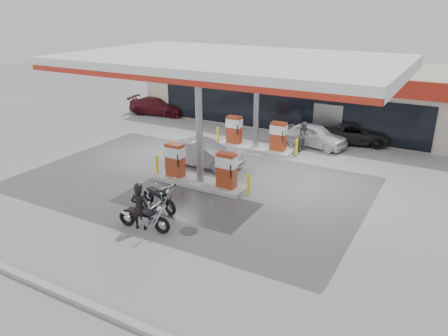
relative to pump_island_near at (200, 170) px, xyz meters
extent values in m
plane|color=gray|center=(0.00, -2.00, -0.71)|extent=(90.00, 90.00, 0.00)
cube|color=#4C4C4F|center=(0.50, -2.00, -0.71)|extent=(6.00, 3.00, 0.00)
cylinder|color=#38383A|center=(2.00, -4.00, -0.71)|extent=(0.70, 0.70, 0.01)
cube|color=gray|center=(0.00, -9.00, -0.64)|extent=(28.00, 0.25, 0.15)
cube|color=#BBB29D|center=(0.00, 14.00, 1.29)|extent=(22.00, 8.00, 4.00)
cube|color=black|center=(0.00, 9.97, 0.69)|extent=(18.00, 0.10, 2.60)
cube|color=#AE2515|center=(0.00, 9.90, 2.79)|extent=(22.00, 0.25, 1.00)
cube|color=navy|center=(7.00, 9.85, 2.79)|extent=(3.50, 0.12, 0.80)
cube|color=gray|center=(3.00, 9.93, 0.39)|extent=(1.80, 0.14, 2.20)
cube|color=silver|center=(0.00, 3.00, 4.59)|extent=(16.00, 10.00, 0.60)
cube|color=#AE2515|center=(0.00, -1.95, 4.41)|extent=(16.00, 0.12, 0.24)
cube|color=#AE2515|center=(0.00, 7.95, 4.41)|extent=(16.00, 0.12, 0.24)
cylinder|color=gray|center=(0.00, 0.00, 1.88)|extent=(0.32, 0.32, 5.00)
cylinder|color=gray|center=(0.00, 6.00, 1.88)|extent=(0.32, 0.32, 5.00)
cube|color=#9E9E99|center=(0.00, 0.00, -0.62)|extent=(4.50, 1.30, 0.18)
cube|color=maroon|center=(-1.40, 0.00, 0.27)|extent=(0.85, 0.48, 1.60)
cube|color=maroon|center=(1.40, 0.00, 0.27)|extent=(0.85, 0.48, 1.60)
cube|color=silver|center=(-1.40, 0.00, 0.67)|extent=(0.88, 0.52, 0.50)
cube|color=silver|center=(1.40, 0.00, 0.67)|extent=(0.88, 0.52, 0.50)
cylinder|color=yellow|center=(-2.50, 0.00, -0.17)|extent=(0.14, 0.14, 0.90)
cylinder|color=yellow|center=(2.50, 0.00, -0.17)|extent=(0.14, 0.14, 0.90)
cube|color=#9E9E99|center=(0.00, 6.00, -0.62)|extent=(4.50, 1.30, 0.18)
cube|color=maroon|center=(-1.40, 6.00, 0.27)|extent=(0.85, 0.48, 1.60)
cube|color=maroon|center=(1.40, 6.00, 0.27)|extent=(0.85, 0.48, 1.60)
cube|color=silver|center=(-1.40, 6.00, 0.67)|extent=(0.88, 0.52, 0.50)
cube|color=silver|center=(1.40, 6.00, 0.67)|extent=(0.88, 0.52, 0.50)
cylinder|color=yellow|center=(-2.50, 6.00, -0.17)|extent=(0.14, 0.14, 0.90)
cylinder|color=yellow|center=(2.50, 6.00, -0.17)|extent=(0.14, 0.14, 0.90)
torus|color=black|center=(1.23, -4.61, -0.38)|extent=(0.68, 0.22, 0.67)
torus|color=black|center=(-0.30, -4.77, -0.38)|extent=(0.68, 0.22, 0.67)
cube|color=gray|center=(0.51, -4.68, -0.29)|extent=(0.47, 0.31, 0.33)
cube|color=black|center=(0.35, -4.70, -0.17)|extent=(1.01, 0.21, 0.09)
ellipsoid|color=black|center=(0.68, -4.67, 0.07)|extent=(0.66, 0.42, 0.31)
cube|color=black|center=(0.13, -4.72, 0.00)|extent=(0.64, 0.33, 0.11)
cylinder|color=silver|center=(1.01, -4.63, 0.41)|extent=(0.13, 0.85, 0.04)
sphere|color=silver|center=(1.15, -4.62, 0.27)|extent=(0.20, 0.20, 0.20)
cylinder|color=silver|center=(-0.06, -4.58, -0.40)|extent=(1.01, 0.19, 0.09)
imported|color=black|center=(0.31, -4.70, 0.16)|extent=(0.74, 0.60, 1.75)
torus|color=black|center=(0.62, -3.25, -0.37)|extent=(0.69, 0.37, 0.68)
torus|color=black|center=(-0.85, -2.76, -0.37)|extent=(0.69, 0.37, 0.68)
cube|color=gray|center=(-0.07, -3.02, -0.28)|extent=(0.51, 0.40, 0.34)
cube|color=black|center=(-0.23, -2.96, -0.17)|extent=(1.00, 0.43, 0.09)
ellipsoid|color=black|center=(0.09, -3.07, 0.08)|extent=(0.71, 0.54, 0.32)
cube|color=black|center=(-0.44, -2.89, 0.01)|extent=(0.67, 0.45, 0.11)
cylinder|color=silver|center=(0.41, -3.18, 0.42)|extent=(0.31, 0.82, 0.04)
sphere|color=silver|center=(0.54, -3.22, 0.28)|extent=(0.20, 0.20, 0.20)
cylinder|color=silver|center=(-0.55, -2.69, -0.39)|extent=(0.99, 0.41, 0.09)
imported|color=white|center=(2.76, 8.20, -0.04)|extent=(4.16, 2.24, 1.34)
imported|color=#504F54|center=(2.53, 7.14, 0.14)|extent=(0.84, 0.96, 1.69)
imported|color=gray|center=(-1.15, 2.20, -0.03)|extent=(4.10, 1.43, 1.35)
imported|color=#4D1017|center=(-10.00, 10.00, -0.06)|extent=(4.75, 2.55, 1.31)
imported|color=black|center=(4.71, 10.00, -0.10)|extent=(4.76, 3.04, 1.22)
camera|label=1|loc=(10.16, -15.90, 7.31)|focal=35.00mm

